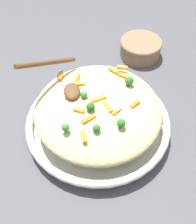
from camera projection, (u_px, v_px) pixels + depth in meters
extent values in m
plane|color=#4C4C51|center=(98.00, 129.00, 0.76)|extent=(2.40, 2.40, 0.00)
cylinder|color=silver|center=(98.00, 126.00, 0.75)|extent=(0.34, 0.34, 0.02)
torus|color=silver|center=(98.00, 121.00, 0.73)|extent=(0.37, 0.37, 0.02)
torus|color=black|center=(98.00, 120.00, 0.73)|extent=(0.37, 0.37, 0.00)
ellipsoid|color=#DBC689|center=(98.00, 110.00, 0.70)|extent=(0.32, 0.32, 0.08)
cube|color=orange|center=(79.00, 110.00, 0.64)|extent=(0.02, 0.03, 0.01)
cube|color=orange|center=(113.00, 70.00, 0.74)|extent=(0.03, 0.03, 0.01)
cube|color=orange|center=(124.00, 76.00, 0.73)|extent=(0.03, 0.03, 0.01)
cube|color=orange|center=(122.00, 68.00, 0.75)|extent=(0.02, 0.03, 0.01)
cube|color=orange|center=(96.00, 98.00, 0.67)|extent=(0.02, 0.04, 0.01)
cube|color=orange|center=(77.00, 79.00, 0.72)|extent=(0.04, 0.02, 0.01)
cube|color=orange|center=(60.00, 75.00, 0.73)|extent=(0.03, 0.02, 0.01)
cube|color=orange|center=(89.00, 119.00, 0.63)|extent=(0.02, 0.04, 0.01)
cube|color=orange|center=(84.00, 137.00, 0.60)|extent=(0.03, 0.01, 0.01)
cube|color=orange|center=(116.00, 111.00, 0.64)|extent=(0.02, 0.03, 0.01)
cube|color=orange|center=(78.00, 84.00, 0.70)|extent=(0.01, 0.03, 0.01)
cube|color=orange|center=(135.00, 104.00, 0.66)|extent=(0.02, 0.03, 0.01)
cube|color=orange|center=(107.00, 107.00, 0.65)|extent=(0.04, 0.02, 0.01)
cylinder|color=#296820|center=(96.00, 131.00, 0.61)|extent=(0.01, 0.01, 0.01)
sphere|color=#2D7A28|center=(96.00, 128.00, 0.61)|extent=(0.02, 0.02, 0.02)
cylinder|color=#205B1C|center=(91.00, 110.00, 0.65)|extent=(0.01, 0.01, 0.01)
sphere|color=#236B23|center=(90.00, 107.00, 0.64)|extent=(0.02, 0.02, 0.02)
cylinder|color=#377928|center=(66.00, 130.00, 0.61)|extent=(0.01, 0.01, 0.01)
sphere|color=#3D8E33|center=(65.00, 127.00, 0.61)|extent=(0.02, 0.02, 0.02)
cylinder|color=#296820|center=(121.00, 126.00, 0.62)|extent=(0.01, 0.01, 0.01)
sphere|color=#2D7A28|center=(121.00, 123.00, 0.61)|extent=(0.02, 0.02, 0.02)
cylinder|color=#377928|center=(84.00, 97.00, 0.67)|extent=(0.01, 0.01, 0.00)
sphere|color=#3D8E33|center=(84.00, 95.00, 0.67)|extent=(0.02, 0.02, 0.02)
cylinder|color=#296820|center=(129.00, 84.00, 0.71)|extent=(0.01, 0.01, 0.01)
sphere|color=#2D7A28|center=(129.00, 81.00, 0.70)|extent=(0.02, 0.02, 0.02)
ellipsoid|color=brown|center=(72.00, 91.00, 0.68)|extent=(0.06, 0.04, 0.02)
cylinder|color=brown|center=(47.00, 63.00, 0.69)|extent=(0.12, 0.14, 0.09)
cylinder|color=#8C6B4C|center=(140.00, 48.00, 0.93)|extent=(0.13, 0.13, 0.06)
torus|color=#8C6B4C|center=(141.00, 42.00, 0.92)|extent=(0.14, 0.14, 0.01)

